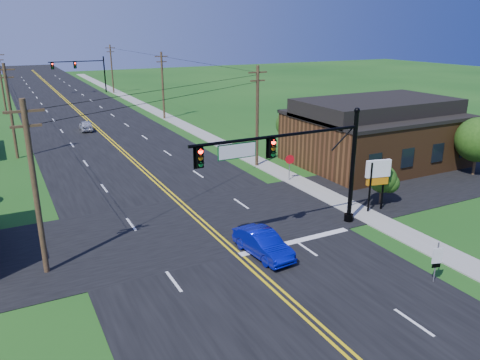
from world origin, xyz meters
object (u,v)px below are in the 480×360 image
route_sign (437,259)px  stop_sign (290,162)px  signal_mast_main (294,160)px  signal_mast_far (81,69)px  blue_car (263,244)px

route_sign → stop_sign: size_ratio=0.98×
signal_mast_main → signal_mast_far: 72.00m
blue_car → route_sign: 8.90m
signal_mast_main → route_sign: size_ratio=5.18×
blue_car → stop_sign: stop_sign is taller
signal_mast_main → signal_mast_far: size_ratio=1.03×
signal_mast_main → signal_mast_far: (0.10, 72.00, -0.20)m
signal_mast_main → route_sign: (3.16, -8.02, -3.48)m
route_sign → blue_car: bearing=150.4°
signal_mast_far → route_sign: signal_mast_far is taller
signal_mast_far → signal_mast_main: bearing=-90.1°
signal_mast_main → blue_car: bearing=-151.8°
blue_car → signal_mast_far: bearing=82.7°
route_sign → signal_mast_main: bearing=128.4°
signal_mast_main → stop_sign: (5.71, 8.98, -3.15)m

